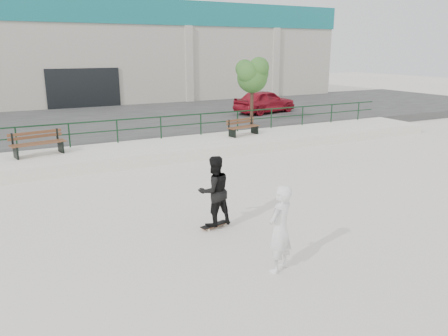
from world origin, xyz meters
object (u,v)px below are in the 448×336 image
tree (253,74)px  red_car (265,101)px  bench_left (38,143)px  skateboard (214,225)px  seated_skater (280,229)px  bench_right (243,127)px  standing_skater (214,191)px

tree → red_car: bearing=48.9°
bench_left → skateboard: bench_left is taller
red_car → skateboard: 17.88m
seated_skater → bench_right: bearing=-141.5°
skateboard → standing_skater: bearing=134.6°
standing_skater → seated_skater: standing_skater is taller
bench_right → standing_skater: 10.07m
bench_right → standing_skater: bearing=-135.9°
bench_left → bench_right: (9.03, -0.11, -0.07)m
bench_left → seated_skater: bearing=-83.3°
bench_left → seated_skater: size_ratio=1.12×
tree → seated_skater: tree is taller
bench_left → seated_skater: 11.68m
seated_skater → bench_left: bearing=-97.2°
seated_skater → tree: bearing=-144.0°
tree → seated_skater: 15.53m
bench_right → tree: 3.91m
red_car → skateboard: red_car is taller
red_car → seated_skater: (-10.44, -16.96, -0.31)m
bench_left → red_car: (14.05, 5.85, 0.28)m
standing_skater → seated_skater: size_ratio=0.98×
skateboard → standing_skater: standing_skater is taller
bench_left → red_car: bearing=11.2°
skateboard → seated_skater: size_ratio=0.43×
bench_left → red_car: 15.22m
bench_right → tree: (1.98, 2.47, 2.30)m
tree → bench_right: bearing=-128.7°
skateboard → seated_skater: seated_skater is taller
skateboard → standing_skater: 0.93m
bench_right → skateboard: (-5.61, -8.36, -0.82)m
bench_left → standing_skater: size_ratio=1.15×
tree → red_car: tree is taller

